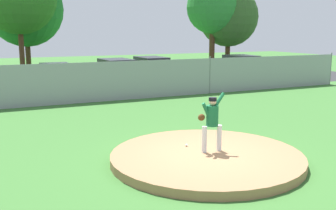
# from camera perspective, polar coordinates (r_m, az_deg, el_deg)

# --- Properties ---
(ground_plane) EXTENTS (80.00, 80.00, 0.00)m
(ground_plane) POSITION_cam_1_polar(r_m,az_deg,el_deg) (15.89, -5.40, -1.78)
(ground_plane) COLOR #386B2D
(asphalt_strip) EXTENTS (44.00, 7.00, 0.01)m
(asphalt_strip) POSITION_cam_1_polar(r_m,az_deg,el_deg) (23.95, -12.21, 2.24)
(asphalt_strip) COLOR #2B2B2D
(asphalt_strip) RESTS_ON ground_plane
(pitchers_mound) EXTENTS (5.10, 5.10, 0.23)m
(pitchers_mound) POSITION_cam_1_polar(r_m,az_deg,el_deg) (10.58, 5.61, -7.54)
(pitchers_mound) COLOR #99704C
(pitchers_mound) RESTS_ON ground_plane
(pitcher_youth) EXTENTS (0.77, 0.32, 1.59)m
(pitcher_youth) POSITION_cam_1_polar(r_m,az_deg,el_deg) (10.47, 6.37, -1.98)
(pitcher_youth) COLOR silver
(pitcher_youth) RESTS_ON pitchers_mound
(baseball) EXTENTS (0.07, 0.07, 0.07)m
(baseball) POSITION_cam_1_polar(r_m,az_deg,el_deg) (11.09, 2.70, -5.83)
(baseball) COLOR white
(baseball) RESTS_ON pitchers_mound
(chainlink_fence) EXTENTS (30.26, 0.07, 2.05)m
(chainlink_fence) POSITION_cam_1_polar(r_m,az_deg,el_deg) (19.49, -9.39, 3.34)
(chainlink_fence) COLOR gray
(chainlink_fence) RESTS_ON ground_plane
(parked_car_champagne) EXTENTS (1.82, 4.50, 1.77)m
(parked_car_champagne) POSITION_cam_1_polar(r_m,az_deg,el_deg) (25.65, -2.42, 4.90)
(parked_car_champagne) COLOR tan
(parked_car_champagne) RESTS_ON ground_plane
(parked_car_burgundy) EXTENTS (1.87, 4.41, 1.56)m
(parked_car_burgundy) POSITION_cam_1_polar(r_m,az_deg,el_deg) (23.71, -15.86, 3.83)
(parked_car_burgundy) COLOR maroon
(parked_car_burgundy) RESTS_ON ground_plane
(parked_car_teal) EXTENTS (2.03, 4.40, 1.75)m
(parked_car_teal) POSITION_cam_1_polar(r_m,az_deg,el_deg) (24.13, -7.45, 4.44)
(parked_car_teal) COLOR #146066
(parked_car_teal) RESTS_ON ground_plane
(parked_car_navy) EXTENTS (2.15, 4.23, 1.77)m
(parked_car_navy) POSITION_cam_1_polar(r_m,az_deg,el_deg) (27.90, 10.48, 5.18)
(parked_car_navy) COLOR #161E4C
(parked_car_navy) RESTS_ON ground_plane
(traffic_cone_orange) EXTENTS (0.40, 0.40, 0.55)m
(traffic_cone_orange) POSITION_cam_1_polar(r_m,az_deg,el_deg) (24.15, 4.86, 3.13)
(traffic_cone_orange) COLOR orange
(traffic_cone_orange) RESTS_ON asphalt_strip
(tree_leaning_west) EXTENTS (5.89, 5.89, 8.06)m
(tree_leaning_west) POSITION_cam_1_polar(r_m,az_deg,el_deg) (33.73, -19.99, 12.92)
(tree_leaning_west) COLOR #4C331E
(tree_leaning_west) RESTS_ON ground_plane
(tree_tall_centre) EXTENTS (4.47, 4.47, 7.64)m
(tree_tall_centre) POSITION_cam_1_polar(r_m,az_deg,el_deg) (34.85, 6.49, 13.81)
(tree_tall_centre) COLOR #4C331E
(tree_tall_centre) RESTS_ON ground_plane
(tree_bushy_near) EXTENTS (5.26, 5.26, 7.29)m
(tree_bushy_near) POSITION_cam_1_polar(r_m,az_deg,el_deg) (36.15, 8.76, 12.50)
(tree_bushy_near) COLOR #4C331E
(tree_bushy_near) RESTS_ON ground_plane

